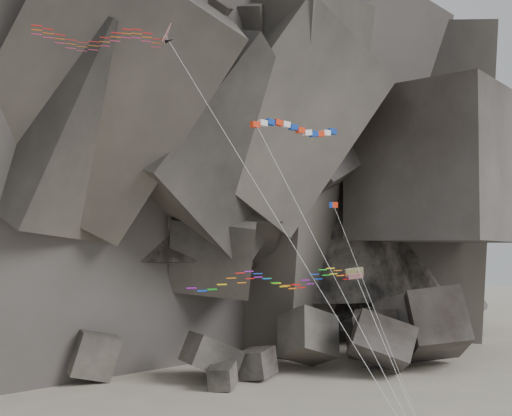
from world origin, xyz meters
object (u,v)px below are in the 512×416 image
object	(u,v)px
delta_kite	(95,37)
pennant_kite	(351,252)
banner_kite	(297,131)
parafoil_kite	(271,279)

from	to	relation	value
delta_kite	pennant_kite	bearing A→B (deg)	-7.39
delta_kite	pennant_kite	size ratio (longest dim) A/B	1.71
banner_kite	parafoil_kite	xyz separation A→B (m)	(-4.62, -6.36, -10.42)
parafoil_kite	banner_kite	bearing A→B (deg)	68.00
delta_kite	parafoil_kite	distance (m)	20.51
delta_kite	banner_kite	xyz separation A→B (m)	(14.63, -1.07, -5.87)
pennant_kite	banner_kite	bearing A→B (deg)	111.63
delta_kite	parafoil_kite	size ratio (longest dim) A/B	2.01
banner_kite	parafoil_kite	size ratio (longest dim) A/B	1.58
banner_kite	parafoil_kite	world-z (taller)	banner_kite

